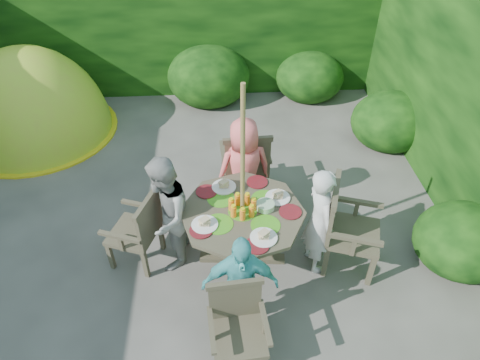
{
  "coord_description": "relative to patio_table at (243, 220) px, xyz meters",
  "views": [
    {
      "loc": [
        0.71,
        -3.61,
        3.8
      ],
      "look_at": [
        0.94,
        -0.05,
        0.85
      ],
      "focal_mm": 32.0,
      "sensor_mm": 36.0,
      "label": 1
    }
  ],
  "objects": [
    {
      "name": "ground",
      "position": [
        -0.94,
        0.45,
        -0.64
      ],
      "size": [
        60.0,
        60.0,
        0.0
      ],
      "primitive_type": "plane",
      "color": "#4A4742",
      "rests_on": "ground"
    },
    {
      "name": "hedge_enclosure",
      "position": [
        -0.94,
        1.78,
        0.61
      ],
      "size": [
        9.0,
        9.0,
        2.5
      ],
      "color": "black",
      "rests_on": "ground"
    },
    {
      "name": "patio_table",
      "position": [
        0.0,
        0.0,
        0.0
      ],
      "size": [
        1.43,
        1.43,
        0.92
      ],
      "rotation": [
        0.0,
        0.0,
        -0.09
      ],
      "color": "#3B3627",
      "rests_on": "ground"
    },
    {
      "name": "parasol_pole",
      "position": [
        -0.0,
        -0.0,
        0.46
      ],
      "size": [
        0.05,
        0.05,
        2.2
      ],
      "primitive_type": "cylinder",
      "rotation": [
        0.0,
        0.0,
        -0.09
      ],
      "color": "olive",
      "rests_on": "ground"
    },
    {
      "name": "garden_chair_right",
      "position": [
        1.08,
        -0.08,
        -0.1
      ],
      "size": [
        0.71,
        0.75,
        1.02
      ],
      "rotation": [
        0.0,
        0.0,
        1.25
      ],
      "color": "#3B3627",
      "rests_on": "ground"
    },
    {
      "name": "garden_chair_left",
      "position": [
        -1.1,
        0.08,
        -0.16
      ],
      "size": [
        0.63,
        0.67,
        0.9
      ],
      "rotation": [
        0.0,
        0.0,
        -1.92
      ],
      "color": "#3B3627",
      "rests_on": "ground"
    },
    {
      "name": "garden_chair_back",
      "position": [
        0.11,
        1.09,
        -0.11
      ],
      "size": [
        0.63,
        0.57,
        1.0
      ],
      "rotation": [
        0.0,
        0.0,
        3.2
      ],
      "color": "#3B3627",
      "rests_on": "ground"
    },
    {
      "name": "garden_chair_front",
      "position": [
        -0.12,
        -1.1,
        -0.2
      ],
      "size": [
        0.54,
        0.49,
        0.84
      ],
      "rotation": [
        0.0,
        0.0,
        0.09
      ],
      "color": "#3B3627",
      "rests_on": "ground"
    },
    {
      "name": "child_right",
      "position": [
        0.79,
        -0.08,
        0.01
      ],
      "size": [
        0.4,
        0.53,
        1.3
      ],
      "primitive_type": "imported",
      "rotation": [
        0.0,
        0.0,
        1.76
      ],
      "color": "silver",
      "rests_on": "ground"
    },
    {
      "name": "child_left",
      "position": [
        -0.8,
        0.07,
        0.04
      ],
      "size": [
        0.58,
        0.71,
        1.37
      ],
      "primitive_type": "imported",
      "rotation": [
        0.0,
        0.0,
        -1.66
      ],
      "color": "#A09F9B",
      "rests_on": "ground"
    },
    {
      "name": "child_back",
      "position": [
        0.07,
        0.8,
        0.03
      ],
      "size": [
        0.73,
        0.55,
        1.35
      ],
      "primitive_type": "imported",
      "rotation": [
        0.0,
        0.0,
        3.34
      ],
      "color": "#F96767",
      "rests_on": "ground"
    },
    {
      "name": "child_front",
      "position": [
        -0.08,
        -0.8,
        -0.04
      ],
      "size": [
        0.71,
        0.3,
        1.2
      ],
      "primitive_type": "imported",
      "rotation": [
        0.0,
        0.0,
        -0.02
      ],
      "color": "#55C5C7",
      "rests_on": "ground"
    },
    {
      "name": "dome_tent",
      "position": [
        -3.07,
        2.83,
        -0.64
      ],
      "size": [
        2.85,
        2.85,
        2.77
      ],
      "rotation": [
        0.0,
        0.0,
        0.3
      ],
      "color": "#ADDA29",
      "rests_on": "ground"
    }
  ]
}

